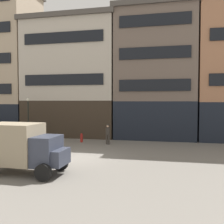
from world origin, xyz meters
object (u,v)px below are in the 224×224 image
fire_hydrant_curbside (82,138)px  pedestrian_officer (108,133)px  streetlamp_curbside (28,113)px  delivery_truck_near (23,146)px  sedan_dark (10,138)px

fire_hydrant_curbside → pedestrian_officer: bearing=-12.2°
pedestrian_officer → streetlamp_curbside: bearing=174.3°
delivery_truck_near → sedan_dark: size_ratio=1.16×
streetlamp_curbside → fire_hydrant_curbside: streetlamp_curbside is taller
delivery_truck_near → streetlamp_curbside: bearing=119.5°
delivery_truck_near → streetlamp_curbside: 11.81m
delivery_truck_near → fire_hydrant_curbside: bearing=91.3°
pedestrian_officer → fire_hydrant_curbside: pedestrian_officer is taller
pedestrian_officer → delivery_truck_near: bearing=-104.2°
delivery_truck_near → fire_hydrant_curbside: 10.02m
pedestrian_officer → fire_hydrant_curbside: bearing=167.8°
delivery_truck_near → sedan_dark: (-4.67, 5.62, -0.51)m
sedan_dark → streetlamp_curbside: (-1.12, 4.60, 1.76)m
streetlamp_curbside → fire_hydrant_curbside: 5.99m
delivery_truck_near → streetlamp_curbside: size_ratio=1.07×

